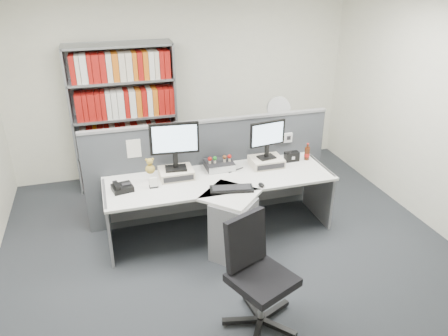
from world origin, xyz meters
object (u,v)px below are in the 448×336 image
object	(u,v)px
desktop_pc	(219,165)
mouse	(261,185)
office_chair	(256,271)
desk	(225,207)
monitor_left	(175,142)
keyboard	(232,189)
desk_phone	(122,188)
monitor_right	(267,136)
desk_calendar	(153,183)
desk_fan	(278,111)
speaker	(292,156)
filing_cabinet	(276,155)
cola_bottle	(307,154)
shelving_unit	(125,119)

from	to	relation	value
desktop_pc	mouse	size ratio (longest dim) A/B	3.28
mouse	office_chair	bearing A→B (deg)	-112.78
mouse	desk	bearing A→B (deg)	163.99
monitor_left	keyboard	distance (m)	0.81
monitor_left	desk_phone	bearing A→B (deg)	-166.33
monitor_right	desk_calendar	distance (m)	1.43
monitor_right	desk_fan	distance (m)	1.17
keyboard	mouse	xyz separation A→B (m)	(0.34, -0.01, 0.00)
keyboard	speaker	world-z (taller)	speaker
desk_phone	speaker	xyz separation A→B (m)	(2.07, 0.19, 0.02)
filing_cabinet	desk_fan	xyz separation A→B (m)	(0.00, -0.00, 0.69)
desktop_pc	desk	bearing A→B (deg)	-97.83
desk_phone	cola_bottle	world-z (taller)	cola_bottle
keyboard	desk_phone	bearing A→B (deg)	163.87
desk_calendar	shelving_unit	bearing A→B (deg)	95.04
keyboard	shelving_unit	distance (m)	2.17
desk_calendar	desk_fan	world-z (taller)	desk_fan
speaker	office_chair	distance (m)	1.99
speaker	desk	bearing A→B (deg)	-156.71
keyboard	desk_calendar	distance (m)	0.85
desk_fan	desk_phone	bearing A→B (deg)	-153.02
desk_fan	monitor_right	bearing A→B (deg)	-119.35
monitor_left	desk_phone	world-z (taller)	monitor_left
desktop_pc	desk_calendar	xyz separation A→B (m)	(-0.82, -0.26, 0.01)
keyboard	filing_cabinet	world-z (taller)	keyboard
desk_phone	desk_calendar	size ratio (longest dim) A/B	2.12
desk_calendar	shelving_unit	world-z (taller)	shelving_unit
keyboard	cola_bottle	distance (m)	1.24
desk_phone	filing_cabinet	bearing A→B (deg)	26.98
desktop_pc	office_chair	xyz separation A→B (m)	(-0.16, -1.70, -0.22)
desktop_pc	speaker	size ratio (longest dim) A/B	1.87
desk	desk_phone	xyz separation A→B (m)	(-1.09, 0.23, 0.30)
desk	monitor_right	bearing A→B (deg)	31.38
monitor_right	shelving_unit	distance (m)	2.12
keyboard	desk_fan	bearing A→B (deg)	52.18
monitor_left	filing_cabinet	world-z (taller)	monitor_left
speaker	cola_bottle	bearing A→B (deg)	-5.50
monitor_right	desk_phone	size ratio (longest dim) A/B	1.88
speaker	office_chair	xyz separation A→B (m)	(-1.08, -1.66, -0.24)
mouse	office_chair	xyz separation A→B (m)	(-0.47, -1.13, -0.20)
desktop_pc	cola_bottle	bearing A→B (deg)	-3.26
desktop_pc	desk_phone	bearing A→B (deg)	-168.58
mouse	cola_bottle	distance (m)	0.95
speaker	filing_cabinet	distance (m)	1.09
desktop_pc	office_chair	size ratio (longest dim) A/B	0.32
shelving_unit	desk_fan	bearing A→B (deg)	-12.07
mouse	shelving_unit	xyz separation A→B (m)	(-1.28, 1.96, 0.24)
monitor_right	mouse	world-z (taller)	monitor_right
desk_phone	monitor_right	bearing A→B (deg)	5.01
keyboard	desk_phone	distance (m)	1.18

